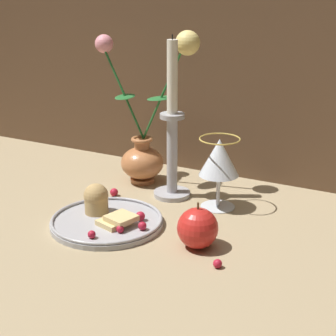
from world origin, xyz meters
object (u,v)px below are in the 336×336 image
wine_glass (219,160)px  apple_beside_vase (198,228)px  plate_with_pastries (106,217)px  candlestick (172,139)px  vase (145,137)px

wine_glass → apple_beside_vase: bearing=-78.2°
plate_with_pastries → wine_glass: bearing=48.0°
candlestick → apple_beside_vase: bearing=-52.0°
plate_with_pastries → wine_glass: size_ratio=1.46×
candlestick → vase: bearing=153.4°
wine_glass → apple_beside_vase: size_ratio=1.75×
vase → apple_beside_vase: 0.35m
vase → candlestick: bearing=-26.6°
apple_beside_vase → wine_glass: bearing=101.8°
plate_with_pastries → candlestick: 0.23m
plate_with_pastries → wine_glass: (0.16, 0.18, 0.09)m
vase → wine_glass: bearing=-15.5°
plate_with_pastries → wine_glass: wine_glass is taller
vase → wine_glass: size_ratio=2.34×
apple_beside_vase → candlestick: bearing=128.0°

